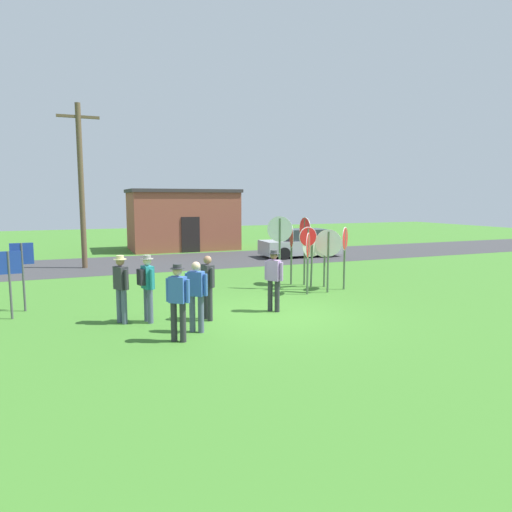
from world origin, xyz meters
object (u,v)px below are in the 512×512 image
object	(u,v)px
stop_sign_tallest	(280,238)
person_with_sunhat	(121,285)
stop_sign_leaning_right	(328,249)
person_in_teal	(208,284)
person_in_dark_shirt	(178,298)
person_in_blue	(274,277)
stop_sign_leaning_left	(308,252)
stop_sign_rear_right	(305,238)
stop_sign_center_cluster	(291,244)
stop_sign_far_back	(308,247)
info_panel_middle	(9,272)
person_on_left	(147,284)
stop_sign_rear_left	(345,247)
stop_sign_nearest	(325,251)
info_panel_leftmost	(22,264)
parked_car_on_street	(301,244)
utility_pole	(81,183)
stop_sign_low_front	(312,252)
person_near_signs	(196,293)

from	to	relation	value
stop_sign_tallest	person_with_sunhat	bearing A→B (deg)	-154.96
stop_sign_tallest	stop_sign_leaning_right	size ratio (longest dim) A/B	1.19
stop_sign_tallest	person_in_teal	size ratio (longest dim) A/B	1.51
person_in_dark_shirt	person_in_blue	bearing A→B (deg)	29.17
stop_sign_leaning_left	stop_sign_leaning_right	xyz separation A→B (m)	(0.78, 0.03, 0.06)
stop_sign_rear_right	stop_sign_center_cluster	world-z (taller)	stop_sign_rear_right
stop_sign_far_back	person_with_sunhat	bearing A→B (deg)	-162.09
stop_sign_far_back	person_with_sunhat	distance (m)	6.81
person_in_dark_shirt	info_panel_middle	distance (m)	5.11
person_on_left	person_with_sunhat	bearing A→B (deg)	164.85
person_in_blue	person_on_left	size ratio (longest dim) A/B	1.00
stop_sign_rear_left	stop_sign_nearest	xyz separation A→B (m)	(-0.41, 0.66, -0.21)
stop_sign_rear_left	person_in_dark_shirt	bearing A→B (deg)	-151.03
person_in_dark_shirt	info_panel_leftmost	bearing A→B (deg)	127.88
stop_sign_tallest	stop_sign_center_cluster	bearing A→B (deg)	37.64
stop_sign_nearest	info_panel_middle	world-z (taller)	stop_sign_nearest
parked_car_on_street	stop_sign_rear_right	size ratio (longest dim) A/B	1.75
utility_pole	stop_sign_low_front	distance (m)	11.19
stop_sign_far_back	info_panel_leftmost	distance (m)	8.87
stop_sign_tallest	stop_sign_leaning_left	xyz separation A→B (m)	(0.45, -1.25, -0.37)
stop_sign_leaning_right	stop_sign_far_back	bearing A→B (deg)	121.70
person_with_sunhat	stop_sign_nearest	bearing A→B (deg)	17.67
stop_sign_rear_right	info_panel_middle	world-z (taller)	stop_sign_rear_right
stop_sign_center_cluster	person_in_blue	xyz separation A→B (m)	(-2.29, -3.52, -0.52)
person_with_sunhat	info_panel_leftmost	distance (m)	3.37
stop_sign_tallest	person_on_left	size ratio (longest dim) A/B	1.47
stop_sign_leaning_left	utility_pole	bearing A→B (deg)	126.36
stop_sign_center_cluster	stop_sign_tallest	distance (m)	0.97
stop_sign_leaning_left	stop_sign_rear_right	bearing A→B (deg)	65.86
stop_sign_center_cluster	info_panel_leftmost	size ratio (longest dim) A/B	1.13
stop_sign_far_back	person_in_blue	size ratio (longest dim) A/B	1.26
stop_sign_center_cluster	person_in_blue	size ratio (longest dim) A/B	1.26
stop_sign_leaning_left	person_with_sunhat	distance (m)	6.26
stop_sign_rear_left	stop_sign_rear_right	size ratio (longest dim) A/B	0.88
stop_sign_tallest	stop_sign_low_front	bearing A→B (deg)	-8.71
stop_sign_rear_right	stop_sign_low_front	distance (m)	0.63
stop_sign_rear_left	person_near_signs	distance (m)	6.89
person_in_blue	person_in_dark_shirt	bearing A→B (deg)	-150.83
stop_sign_far_back	stop_sign_nearest	distance (m)	0.85
stop_sign_center_cluster	person_in_dark_shirt	distance (m)	7.53
utility_pole	stop_sign_nearest	size ratio (longest dim) A/B	3.85
stop_sign_rear_right	stop_sign_leaning_right	bearing A→B (deg)	-85.91
person_in_blue	person_on_left	xyz separation A→B (m)	(-3.46, 0.15, 0.03)
stop_sign_far_back	stop_sign_leaning_left	world-z (taller)	stop_sign_far_back
stop_sign_low_front	person_in_dark_shirt	world-z (taller)	stop_sign_low_front
person_in_dark_shirt	stop_sign_leaning_right	bearing A→B (deg)	30.50
utility_pole	info_panel_leftmost	xyz separation A→B (m)	(-1.83, -8.11, -2.52)
person_with_sunhat	person_on_left	size ratio (longest dim) A/B	1.00
person_with_sunhat	stop_sign_tallest	bearing A→B (deg)	25.04
stop_sign_center_cluster	person_in_dark_shirt	world-z (taller)	stop_sign_center_cluster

